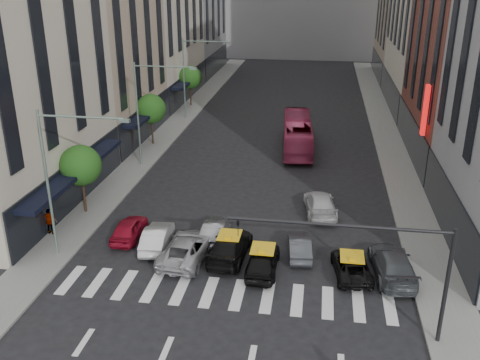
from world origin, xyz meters
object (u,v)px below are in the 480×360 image
at_px(pedestrian_far, 50,221).
at_px(bus, 297,134).
at_px(car_white_front, 157,237).
at_px(taxi_center, 263,260).
at_px(streetlamp_far, 192,68).
at_px(streetlamp_mid, 148,101).
at_px(streetlamp_near, 61,166).
at_px(taxi_left, 230,246).
at_px(car_red, 129,228).

bearing_deg(pedestrian_far, bus, -124.19).
height_order(bus, pedestrian_far, bus).
bearing_deg(car_white_front, taxi_center, 160.12).
relative_size(streetlamp_far, bus, 0.82).
distance_m(streetlamp_mid, bus, 14.89).
bearing_deg(streetlamp_mid, pedestrian_far, -100.63).
height_order(streetlamp_near, streetlamp_mid, same).
bearing_deg(streetlamp_far, streetlamp_mid, -90.00).
distance_m(taxi_left, pedestrian_far, 12.12).
xyz_separation_m(streetlamp_near, pedestrian_far, (-2.56, 2.38, -4.86)).
relative_size(streetlamp_far, taxi_left, 1.76).
bearing_deg(streetlamp_mid, car_red, -78.63).
distance_m(taxi_center, bus, 22.84).
bearing_deg(car_white_front, pedestrian_far, -7.89).
bearing_deg(streetlamp_mid, streetlamp_far, 90.00).
bearing_deg(car_white_front, taxi_left, 168.66).
height_order(streetlamp_far, car_red, streetlamp_far).
xyz_separation_m(taxi_center, bus, (0.76, 22.82, 0.79)).
distance_m(car_white_front, taxi_left, 4.76).
xyz_separation_m(streetlamp_mid, pedestrian_far, (-2.56, -13.62, -4.86)).
relative_size(streetlamp_mid, bus, 0.82).
bearing_deg(streetlamp_mid, bus, 28.99).
bearing_deg(taxi_center, pedestrian_far, -8.41).
relative_size(car_red, pedestrian_far, 2.25).
xyz_separation_m(car_red, pedestrian_far, (-5.20, -0.48, 0.36)).
bearing_deg(streetlamp_far, taxi_center, -69.89).
xyz_separation_m(streetlamp_far, car_white_front, (4.80, -30.04, -5.21)).
bearing_deg(taxi_center, car_red, -16.30).
bearing_deg(pedestrian_far, taxi_left, 177.38).
relative_size(streetlamp_mid, pedestrian_far, 5.06).
xyz_separation_m(streetlamp_near, taxi_left, (9.52, 1.41, -5.16)).
distance_m(streetlamp_far, car_red, 29.73).
relative_size(streetlamp_far, car_red, 2.25).
height_order(streetlamp_near, car_white_front, streetlamp_near).
bearing_deg(car_white_front, bus, -114.71).
relative_size(streetlamp_far, pedestrian_far, 5.06).
bearing_deg(pedestrian_far, streetlamp_mid, -98.64).
height_order(streetlamp_far, pedestrian_far, streetlamp_far).
distance_m(car_white_front, taxi_center, 7.14).
height_order(streetlamp_mid, streetlamp_far, same).
xyz_separation_m(streetlamp_far, bus, (12.45, -9.10, -4.37)).
relative_size(taxi_left, taxi_center, 1.18).
bearing_deg(taxi_left, streetlamp_far, -68.70).
relative_size(streetlamp_near, taxi_left, 1.76).
bearing_deg(car_red, bus, -117.11).
height_order(streetlamp_far, car_white_front, streetlamp_far).
distance_m(bus, pedestrian_far, 25.42).
relative_size(streetlamp_mid, taxi_center, 2.07).
relative_size(streetlamp_mid, taxi_left, 1.76).
relative_size(car_white_front, taxi_center, 0.97).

